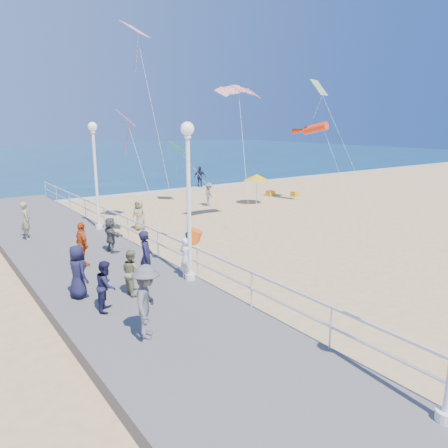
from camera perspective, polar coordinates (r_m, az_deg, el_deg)
ground at (r=18.54m, az=9.96°, el=-4.95°), size 160.00×160.00×0.00m
ocean at (r=78.55m, az=-26.18°, el=7.67°), size 160.00×90.00×0.05m
surf_line at (r=35.62m, az=-14.07°, el=3.60°), size 160.00×1.20×0.04m
boardwalk at (r=14.43m, az=-11.87°, el=-9.54°), size 5.00×44.00×0.40m
railing at (r=15.13m, az=-3.52°, el=-3.97°), size 0.05×42.00×0.55m
lamp_post_mid at (r=14.46m, az=-4.67°, el=5.01°), size 0.44×0.44×5.32m
lamp_post_far at (r=22.62m, az=-16.50°, el=7.45°), size 0.44×0.44×5.32m
woman_holding_toddler at (r=15.13m, az=-4.97°, el=-4.46°), size 0.49×0.61×1.46m
toddler_held at (r=15.19m, az=-4.80°, el=-2.43°), size 0.38×0.44×0.76m
spectator_0 at (r=14.75m, az=-10.12°, el=-4.33°), size 0.71×0.80×1.84m
spectator_1 at (r=14.04m, az=-11.99°, el=-6.17°), size 0.60×0.75×1.45m
spectator_2 at (r=11.19m, az=-10.06°, el=-9.94°), size 1.26×1.41×1.90m
spectator_3 at (r=17.15m, az=-18.01°, el=-2.55°), size 0.48×1.02×1.70m
spectator_4 at (r=14.18m, az=-18.58°, el=-5.92°), size 0.68×0.90×1.67m
spectator_5 at (r=18.68m, az=-14.55°, el=-1.39°), size 0.58×1.42×1.49m
spectator_6 at (r=22.07m, az=-24.46°, el=0.41°), size 0.46×0.66×1.76m
spectator_7 at (r=13.04m, az=-15.14°, el=-7.79°), size 0.85×0.90×1.48m
beach_walker_a at (r=30.44m, az=-1.98°, el=3.91°), size 1.20×1.15×1.63m
beach_walker_b at (r=39.18m, az=-3.14°, el=6.16°), size 1.04×1.16×1.89m
beach_walker_c at (r=23.91m, az=-11.02°, el=1.13°), size 0.88×0.96×1.64m
box_kite at (r=21.04m, az=-3.90°, el=-1.75°), size 0.88×0.90×0.74m
beach_umbrella at (r=30.97m, az=4.29°, el=6.08°), size 1.90×1.90×2.14m
beach_chair_left at (r=34.85m, az=6.06°, el=4.00°), size 0.55×0.55×0.40m
beach_chair_right at (r=34.83m, az=9.29°, el=3.89°), size 0.55×0.55×0.40m
kite_parafoil at (r=24.05m, az=1.96°, el=17.26°), size 2.58×0.94×0.65m
kite_windsock at (r=31.22m, az=11.87°, el=12.13°), size 1.07×3.01×1.15m
kite_diamond_pink at (r=21.23m, az=-12.68°, el=13.37°), size 1.24×1.37×0.76m
kite_diamond_multi at (r=31.19m, az=12.32°, el=17.03°), size 1.52×1.25×1.04m
kite_diamond_green at (r=31.41m, az=-6.22°, el=9.97°), size 1.37×1.53×0.80m
kite_diamond_redwhite at (r=23.14m, az=-11.46°, el=23.62°), size 1.66×1.64×0.67m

